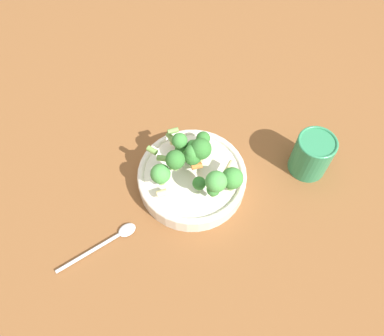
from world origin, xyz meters
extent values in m
plane|color=brown|center=(0.00, 0.00, 0.00)|extent=(3.00, 3.00, 0.00)
cylinder|color=silver|center=(0.00, 0.00, 0.02)|extent=(0.23, 0.23, 0.04)
torus|color=silver|center=(0.00, 0.00, 0.04)|extent=(0.23, 0.23, 0.01)
cylinder|color=#8CB766|center=(0.04, 0.02, 0.05)|extent=(0.01, 0.01, 0.01)
sphere|color=#33722D|center=(0.04, 0.02, 0.07)|extent=(0.03, 0.03, 0.03)
cylinder|color=#8CB766|center=(0.02, -0.03, 0.09)|extent=(0.01, 0.01, 0.01)
sphere|color=#33722D|center=(0.02, -0.03, 0.11)|extent=(0.04, 0.04, 0.04)
cylinder|color=#8CB766|center=(-0.07, 0.02, 0.05)|extent=(0.01, 0.01, 0.01)
sphere|color=#33722D|center=(-0.07, 0.02, 0.07)|extent=(0.03, 0.03, 0.03)
cylinder|color=#8CB766|center=(-0.02, 0.02, 0.07)|extent=(0.02, 0.02, 0.02)
sphere|color=#33722D|center=(-0.02, 0.02, 0.10)|extent=(0.04, 0.04, 0.04)
cylinder|color=#8CB766|center=(-0.04, -0.03, 0.08)|extent=(0.01, 0.01, 0.01)
sphere|color=#3D8438|center=(-0.04, -0.03, 0.10)|extent=(0.03, 0.03, 0.03)
cylinder|color=#8CB766|center=(-0.03, 0.00, 0.07)|extent=(0.01, 0.01, 0.01)
sphere|color=#479342|center=(-0.03, 0.00, 0.09)|extent=(0.03, 0.03, 0.03)
cylinder|color=#8CB766|center=(-0.01, 0.00, 0.08)|extent=(0.01, 0.01, 0.02)
sphere|color=#3D8438|center=(-0.01, 0.00, 0.10)|extent=(0.03, 0.03, 0.03)
cylinder|color=#8CB766|center=(0.04, -0.06, 0.06)|extent=(0.01, 0.01, 0.02)
sphere|color=#479342|center=(0.04, -0.06, 0.09)|extent=(0.04, 0.04, 0.04)
cylinder|color=#8CB766|center=(0.05, 0.05, 0.06)|extent=(0.01, 0.01, 0.01)
sphere|color=#3D8438|center=(0.05, 0.05, 0.08)|extent=(0.03, 0.03, 0.03)
cylinder|color=#8CB766|center=(-0.01, 0.00, 0.07)|extent=(0.01, 0.01, 0.01)
sphere|color=#33722D|center=(-0.01, 0.00, 0.09)|extent=(0.04, 0.04, 0.04)
cylinder|color=#8CB766|center=(0.03, 0.08, 0.06)|extent=(0.02, 0.02, 0.02)
sphere|color=#3D8438|center=(0.03, 0.08, 0.08)|extent=(0.04, 0.04, 0.04)
cylinder|color=#8CB766|center=(-0.03, -0.02, 0.05)|extent=(0.01, 0.01, 0.01)
sphere|color=#3D8438|center=(-0.03, -0.02, 0.07)|extent=(0.03, 0.03, 0.03)
cylinder|color=#8CB766|center=(0.05, 0.05, 0.08)|extent=(0.01, 0.01, 0.02)
sphere|color=#479342|center=(0.05, 0.05, 0.11)|extent=(0.04, 0.04, 0.04)
cylinder|color=beige|center=(0.06, -0.05, 0.05)|extent=(0.02, 0.02, 0.01)
cylinder|color=#729E4C|center=(-0.01, -0.06, 0.07)|extent=(0.01, 0.02, 0.01)
cylinder|color=#729E4C|center=(-0.06, -0.05, 0.07)|extent=(0.03, 0.03, 0.01)
cylinder|color=#729E4C|center=(-0.02, -0.08, 0.09)|extent=(0.02, 0.02, 0.01)
cylinder|color=#729E4C|center=(0.01, -0.03, 0.09)|extent=(0.02, 0.02, 0.01)
cylinder|color=orange|center=(-0.01, 0.01, 0.06)|extent=(0.02, 0.02, 0.01)
cylinder|color=beige|center=(0.00, 0.07, 0.07)|extent=(0.03, 0.02, 0.01)
cylinder|color=beige|center=(-0.01, 0.01, 0.08)|extent=(0.02, 0.02, 0.01)
cylinder|color=beige|center=(-0.06, -0.05, 0.07)|extent=(0.02, 0.01, 0.01)
cylinder|color=orange|center=(-0.06, -0.03, 0.06)|extent=(0.03, 0.02, 0.01)
cylinder|color=#729E4C|center=(-0.07, -0.05, 0.08)|extent=(0.02, 0.02, 0.01)
cylinder|color=#2D7F51|center=(-0.06, 0.25, 0.05)|extent=(0.08, 0.08, 0.09)
torus|color=#2D7F51|center=(-0.06, 0.25, 0.09)|extent=(0.08, 0.08, 0.01)
cylinder|color=silver|center=(0.17, -0.18, 0.01)|extent=(0.09, 0.11, 0.01)
ellipsoid|color=silver|center=(0.12, -0.12, 0.01)|extent=(0.04, 0.04, 0.01)
camera|label=1|loc=(0.39, 0.03, 0.70)|focal=35.00mm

